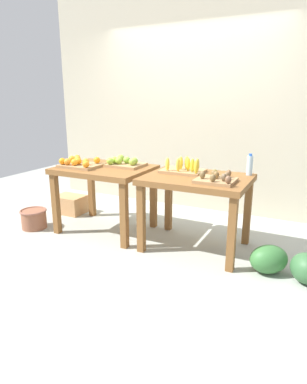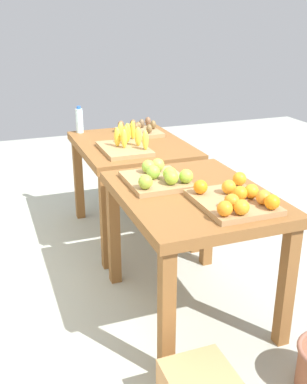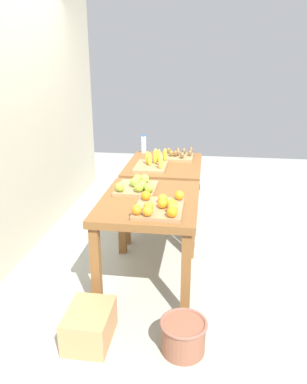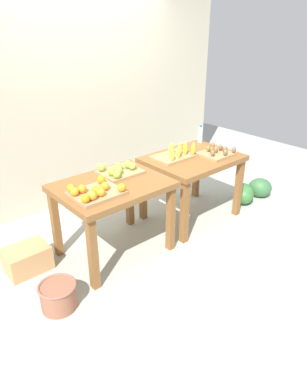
% 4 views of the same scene
% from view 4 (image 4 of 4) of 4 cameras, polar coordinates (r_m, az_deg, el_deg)
% --- Properties ---
extents(ground_plane, '(8.00, 8.00, 0.00)m').
position_cam_4_polar(ground_plane, '(4.06, 0.36, -6.38)').
color(ground_plane, '#A2A79D').
extents(back_wall, '(4.40, 0.12, 3.00)m').
position_cam_4_polar(back_wall, '(4.59, -11.34, 17.02)').
color(back_wall, '#BCB39A').
rests_on(back_wall, ground_plane).
extents(display_table_left, '(1.04, 0.80, 0.77)m').
position_cam_4_polar(display_table_left, '(3.44, -6.62, -0.36)').
color(display_table_left, brown).
rests_on(display_table_left, ground_plane).
extents(display_table_right, '(1.04, 0.80, 0.77)m').
position_cam_4_polar(display_table_right, '(4.12, 6.25, 4.17)').
color(display_table_right, brown).
rests_on(display_table_right, ground_plane).
extents(orange_bin, '(0.46, 0.38, 0.11)m').
position_cam_4_polar(orange_bin, '(3.16, -9.37, 0.07)').
color(orange_bin, '#A37C51').
rests_on(orange_bin, display_table_left).
extents(apple_bin, '(0.40, 0.35, 0.11)m').
position_cam_4_polar(apple_bin, '(3.58, -5.53, 3.44)').
color(apple_bin, '#A37C51').
rests_on(apple_bin, display_table_left).
extents(banana_crate, '(0.44, 0.32, 0.17)m').
position_cam_4_polar(banana_crate, '(4.00, 3.50, 6.06)').
color(banana_crate, '#A37C51').
rests_on(banana_crate, display_table_right).
extents(kiwi_bin, '(0.37, 0.32, 0.10)m').
position_cam_4_polar(kiwi_bin, '(4.15, 10.10, 6.24)').
color(kiwi_bin, '#A37C51').
rests_on(kiwi_bin, display_table_right).
extents(water_bottle, '(0.06, 0.06, 0.22)m').
position_cam_4_polar(water_bottle, '(4.56, 7.52, 9.13)').
color(water_bottle, silver).
rests_on(water_bottle, display_table_right).
extents(watermelon_pile, '(0.73, 0.44, 0.26)m').
position_cam_4_polar(watermelon_pile, '(4.88, 15.42, 0.18)').
color(watermelon_pile, '#336237').
rests_on(watermelon_pile, ground_plane).
extents(wicker_basket, '(0.32, 0.32, 0.23)m').
position_cam_4_polar(wicker_basket, '(3.15, -15.01, -15.69)').
color(wicker_basket, '#8E573F').
rests_on(wicker_basket, ground_plane).
extents(cardboard_produce_box, '(0.40, 0.30, 0.24)m').
position_cam_4_polar(cardboard_produce_box, '(3.64, -19.58, -10.05)').
color(cardboard_produce_box, tan).
rests_on(cardboard_produce_box, ground_plane).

